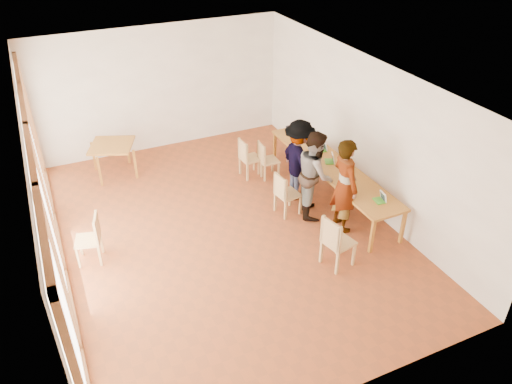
# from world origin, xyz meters

# --- Properties ---
(ground) EXTENTS (8.00, 8.00, 0.00)m
(ground) POSITION_xyz_m (0.00, 0.00, 0.00)
(ground) COLOR brown
(ground) RESTS_ON ground
(wall_back) EXTENTS (6.00, 0.10, 3.00)m
(wall_back) POSITION_xyz_m (0.00, 4.00, 1.50)
(wall_back) COLOR white
(wall_back) RESTS_ON ground
(wall_front) EXTENTS (6.00, 0.10, 3.00)m
(wall_front) POSITION_xyz_m (0.00, -4.00, 1.50)
(wall_front) COLOR white
(wall_front) RESTS_ON ground
(wall_right) EXTENTS (0.10, 8.00, 3.00)m
(wall_right) POSITION_xyz_m (3.00, 0.00, 1.50)
(wall_right) COLOR white
(wall_right) RESTS_ON ground
(window_wall) EXTENTS (0.10, 8.00, 3.00)m
(window_wall) POSITION_xyz_m (-2.96, 0.00, 1.50)
(window_wall) COLOR white
(window_wall) RESTS_ON ground
(ceiling) EXTENTS (6.00, 8.00, 0.04)m
(ceiling) POSITION_xyz_m (0.00, 0.00, 3.02)
(ceiling) COLOR white
(ceiling) RESTS_ON wall_back
(communal_table) EXTENTS (0.80, 4.00, 0.75)m
(communal_table) POSITION_xyz_m (2.50, 0.21, 0.70)
(communal_table) COLOR #B07427
(communal_table) RESTS_ON ground
(side_table) EXTENTS (0.90, 0.90, 0.75)m
(side_table) POSITION_xyz_m (-1.45, 3.06, 0.67)
(side_table) COLOR #B07427
(side_table) RESTS_ON ground
(chair_near) EXTENTS (0.55, 0.55, 0.53)m
(chair_near) POSITION_xyz_m (1.33, -1.77, 0.61)
(chair_near) COLOR tan
(chair_near) RESTS_ON ground
(chair_mid) EXTENTS (0.47, 0.47, 0.48)m
(chair_mid) POSITION_xyz_m (1.30, 0.02, 0.55)
(chair_mid) COLOR tan
(chair_mid) RESTS_ON ground
(chair_far) EXTENTS (0.45, 0.45, 0.48)m
(chair_far) POSITION_xyz_m (1.23, 1.69, 0.56)
(chair_far) COLOR tan
(chair_far) RESTS_ON ground
(chair_empty) EXTENTS (0.41, 0.41, 0.45)m
(chair_empty) POSITION_xyz_m (1.59, 1.50, 0.52)
(chair_empty) COLOR tan
(chair_empty) RESTS_ON ground
(chair_spare) EXTENTS (0.52, 0.52, 0.48)m
(chair_spare) POSITION_xyz_m (-2.37, 0.13, 0.56)
(chair_spare) COLOR tan
(chair_spare) RESTS_ON ground
(person_near) EXTENTS (0.46, 0.69, 1.87)m
(person_near) POSITION_xyz_m (2.10, -0.84, 0.94)
(person_near) COLOR gray
(person_near) RESTS_ON ground
(person_mid) EXTENTS (0.97, 1.06, 1.78)m
(person_mid) POSITION_xyz_m (1.87, -0.17, 0.89)
(person_mid) COLOR gray
(person_mid) RESTS_ON ground
(person_far) EXTENTS (0.65, 1.13, 1.74)m
(person_far) POSITION_xyz_m (1.87, 0.48, 0.87)
(person_far) COLOR gray
(person_far) RESTS_ON ground
(laptop_near) EXTENTS (0.21, 0.24, 0.18)m
(laptop_near) POSITION_xyz_m (2.58, -1.32, 0.80)
(laptop_near) COLOR green
(laptop_near) RESTS_ON communal_table
(laptop_mid) EXTENTS (0.27, 0.29, 0.19)m
(laptop_mid) POSITION_xyz_m (2.55, 0.33, 0.80)
(laptop_mid) COLOR green
(laptop_mid) RESTS_ON communal_table
(laptop_far) EXTENTS (0.23, 0.26, 0.20)m
(laptop_far) POSITION_xyz_m (2.67, 0.87, 0.80)
(laptop_far) COLOR green
(laptop_far) RESTS_ON communal_table
(yellow_mug) EXTENTS (0.13, 0.13, 0.09)m
(yellow_mug) POSITION_xyz_m (2.58, -0.35, 0.79)
(yellow_mug) COLOR yellow
(yellow_mug) RESTS_ON communal_table
(green_bottle) EXTENTS (0.07, 0.07, 0.28)m
(green_bottle) POSITION_xyz_m (2.50, 0.97, 0.89)
(green_bottle) COLOR #116D27
(green_bottle) RESTS_ON communal_table
(clear_glass) EXTENTS (0.07, 0.07, 0.09)m
(clear_glass) POSITION_xyz_m (2.30, -0.78, 0.80)
(clear_glass) COLOR silver
(clear_glass) RESTS_ON communal_table
(condiment_cup) EXTENTS (0.08, 0.08, 0.06)m
(condiment_cup) POSITION_xyz_m (2.60, 1.93, 0.78)
(condiment_cup) COLOR white
(condiment_cup) RESTS_ON communal_table
(pink_phone) EXTENTS (0.05, 0.10, 0.01)m
(pink_phone) POSITION_xyz_m (2.39, 1.53, 0.76)
(pink_phone) COLOR #EA4964
(pink_phone) RESTS_ON communal_table
(black_pouch) EXTENTS (0.16, 0.26, 0.09)m
(black_pouch) POSITION_xyz_m (2.51, 2.01, 0.80)
(black_pouch) COLOR black
(black_pouch) RESTS_ON communal_table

